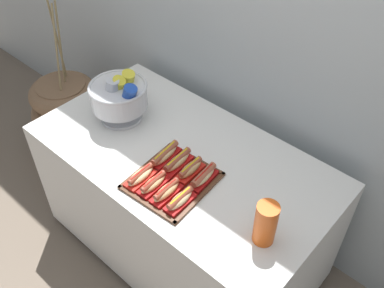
{
  "coord_description": "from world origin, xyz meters",
  "views": [
    {
      "loc": [
        1.03,
        -1.07,
        2.22
      ],
      "look_at": [
        0.05,
        0.02,
        0.85
      ],
      "focal_mm": 40.54,
      "sensor_mm": 36.0,
      "label": 1
    }
  ],
  "objects": [
    {
      "name": "ground_plane",
      "position": [
        0.0,
        0.0,
        0.0
      ],
      "size": [
        10.0,
        10.0,
        0.0
      ],
      "primitive_type": "plane",
      "color": "#7A6B5B"
    },
    {
      "name": "hot_dog_4",
      "position": [
        -0.03,
        -0.09,
        0.81
      ],
      "size": [
        0.08,
        0.19,
        0.06
      ],
      "color": "#B21414",
      "rests_on": "serving_tray"
    },
    {
      "name": "cup_stack",
      "position": [
        0.57,
        -0.14,
        0.88
      ],
      "size": [
        0.09,
        0.09,
        0.2
      ],
      "color": "#EA5B19",
      "rests_on": "buffet_table"
    },
    {
      "name": "buffet_table",
      "position": [
        0.0,
        0.0,
        0.41
      ],
      "size": [
        1.49,
        0.8,
        0.78
      ],
      "color": "white",
      "rests_on": "ground_plane"
    },
    {
      "name": "hot_dog_6",
      "position": [
        0.12,
        -0.08,
        0.81
      ],
      "size": [
        0.07,
        0.16,
        0.06
      ],
      "color": "red",
      "rests_on": "serving_tray"
    },
    {
      "name": "punch_bowl",
      "position": [
        -0.42,
        -0.01,
        0.92
      ],
      "size": [
        0.3,
        0.3,
        0.26
      ],
      "color": "silver",
      "rests_on": "buffet_table"
    },
    {
      "name": "hot_dog_1",
      "position": [
        0.06,
        -0.24,
        0.81
      ],
      "size": [
        0.07,
        0.16,
        0.06
      ],
      "color": "#B21414",
      "rests_on": "serving_tray"
    },
    {
      "name": "hot_dog_3",
      "position": [
        0.21,
        -0.23,
        0.81
      ],
      "size": [
        0.07,
        0.15,
        0.06
      ],
      "color": "red",
      "rests_on": "serving_tray"
    },
    {
      "name": "floor_vase",
      "position": [
        -1.17,
        0.09,
        0.29
      ],
      "size": [
        0.51,
        0.51,
        1.18
      ],
      "color": "brown",
      "rests_on": "ground_plane"
    },
    {
      "name": "serving_tray",
      "position": [
        0.09,
        -0.16,
        0.78
      ],
      "size": [
        0.35,
        0.38,
        0.01
      ],
      "color": "#56331E",
      "rests_on": "buffet_table"
    },
    {
      "name": "hot_dog_5",
      "position": [
        0.05,
        -0.08,
        0.82
      ],
      "size": [
        0.07,
        0.18,
        0.06
      ],
      "color": "red",
      "rests_on": "serving_tray"
    },
    {
      "name": "back_wall",
      "position": [
        0.0,
        0.53,
        1.3
      ],
      "size": [
        6.0,
        0.1,
        2.6
      ],
      "primitive_type": "cube",
      "color": "#B2BCC1",
      "rests_on": "ground_plane"
    },
    {
      "name": "hot_dog_7",
      "position": [
        0.2,
        -0.07,
        0.81
      ],
      "size": [
        0.07,
        0.16,
        0.06
      ],
      "color": "#B21414",
      "rests_on": "serving_tray"
    },
    {
      "name": "hot_dog_2",
      "position": [
        0.13,
        -0.24,
        0.81
      ],
      "size": [
        0.07,
        0.16,
        0.06
      ],
      "color": "#B21414",
      "rests_on": "serving_tray"
    },
    {
      "name": "hot_dog_0",
      "position": [
        -0.02,
        -0.25,
        0.81
      ],
      "size": [
        0.08,
        0.17,
        0.06
      ],
      "color": "red",
      "rests_on": "serving_tray"
    }
  ]
}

